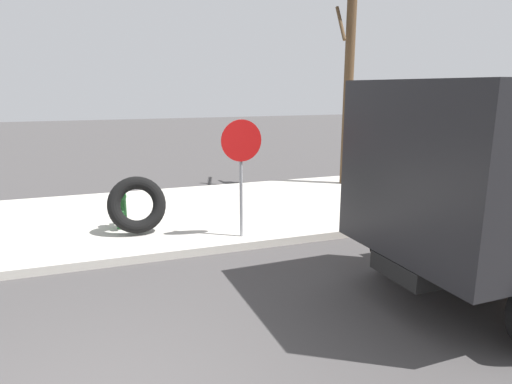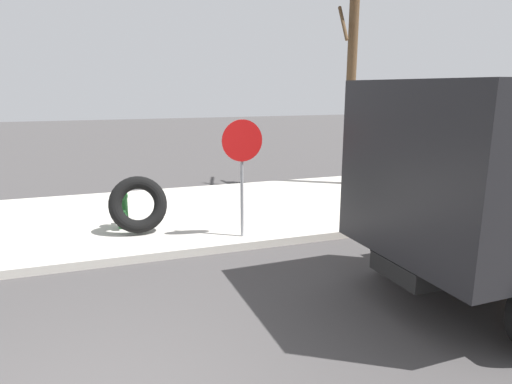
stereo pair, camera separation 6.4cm
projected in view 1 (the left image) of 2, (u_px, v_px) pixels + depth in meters
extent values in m
cube|color=#BCB7AD|center=(87.00, 223.00, 9.59)|extent=(36.00, 5.00, 0.15)
cylinder|color=#2D8438|center=(122.00, 214.00, 8.96)|extent=(0.21, 0.21, 0.59)
sphere|color=#2D8438|center=(120.00, 196.00, 8.88)|extent=(0.24, 0.24, 0.24)
cylinder|color=#2D8438|center=(122.00, 213.00, 8.78)|extent=(0.09, 0.17, 0.09)
cylinder|color=#2D8438|center=(121.00, 208.00, 9.12)|extent=(0.09, 0.17, 0.09)
cylinder|color=#2D8438|center=(122.00, 216.00, 8.79)|extent=(0.11, 0.17, 0.11)
torus|color=black|center=(137.00, 205.00, 8.61)|extent=(1.11, 0.61, 1.12)
cylinder|color=gray|center=(241.00, 179.00, 8.29)|extent=(0.06, 0.06, 2.20)
cylinder|color=red|center=(241.00, 141.00, 8.09)|extent=(0.76, 0.02, 0.76)
cube|color=black|center=(463.00, 169.00, 5.70)|extent=(2.08, 2.57, 2.20)
cylinder|color=black|center=(403.00, 238.00, 7.21)|extent=(1.11, 0.34, 1.10)
cylinder|color=#4C3823|center=(348.00, 84.00, 12.58)|extent=(0.27, 0.27, 5.69)
cylinder|color=#4C3823|center=(341.00, 23.00, 12.15)|extent=(0.18, 0.69, 0.96)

